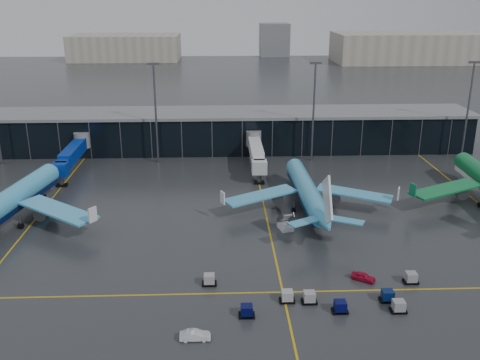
{
  "coord_description": "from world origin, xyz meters",
  "views": [
    {
      "loc": [
        1.04,
        -83.24,
        41.43
      ],
      "look_at": [
        5.0,
        18.0,
        6.0
      ],
      "focal_mm": 40.0,
      "sensor_mm": 36.0,
      "label": 1
    }
  ],
  "objects_px": {
    "service_van_red": "(363,277)",
    "service_van_white": "(195,335)",
    "airliner_arkefly": "(7,188)",
    "baggage_carts": "(324,297)",
    "airliner_klm_near": "(307,179)",
    "mobile_airstair": "(285,225)"
  },
  "relations": [
    {
      "from": "mobile_airstair",
      "to": "service_van_white",
      "type": "relative_size",
      "value": 0.93
    },
    {
      "from": "airliner_arkefly",
      "to": "airliner_klm_near",
      "type": "bearing_deg",
      "value": 15.23
    },
    {
      "from": "airliner_klm_near",
      "to": "service_van_white",
      "type": "xyz_separation_m",
      "value": [
        -20.82,
        -43.32,
        -5.62
      ]
    },
    {
      "from": "airliner_arkefly",
      "to": "service_van_red",
      "type": "relative_size",
      "value": 12.29
    },
    {
      "from": "baggage_carts",
      "to": "service_van_red",
      "type": "bearing_deg",
      "value": 37.95
    },
    {
      "from": "airliner_klm_near",
      "to": "service_van_white",
      "type": "bearing_deg",
      "value": -117.05
    },
    {
      "from": "mobile_airstair",
      "to": "service_van_white",
      "type": "xyz_separation_m",
      "value": [
        -15.4,
        -33.11,
        -0.12
      ]
    },
    {
      "from": "baggage_carts",
      "to": "airliner_klm_near",
      "type": "bearing_deg",
      "value": 85.26
    },
    {
      "from": "airliner_arkefly",
      "to": "baggage_carts",
      "type": "relative_size",
      "value": 1.39
    },
    {
      "from": "airliner_klm_near",
      "to": "baggage_carts",
      "type": "height_order",
      "value": "airliner_klm_near"
    },
    {
      "from": "airliner_arkefly",
      "to": "service_van_red",
      "type": "distance_m",
      "value": 66.48
    },
    {
      "from": "mobile_airstair",
      "to": "service_van_white",
      "type": "bearing_deg",
      "value": -129.47
    },
    {
      "from": "airliner_klm_near",
      "to": "service_van_red",
      "type": "height_order",
      "value": "airliner_klm_near"
    },
    {
      "from": "baggage_carts",
      "to": "mobile_airstair",
      "type": "distance_m",
      "value": 24.98
    },
    {
      "from": "airliner_arkefly",
      "to": "airliner_klm_near",
      "type": "relative_size",
      "value": 1.11
    },
    {
      "from": "baggage_carts",
      "to": "airliner_arkefly",
      "type": "bearing_deg",
      "value": 151.35
    },
    {
      "from": "service_van_red",
      "to": "service_van_white",
      "type": "distance_m",
      "value": 28.64
    },
    {
      "from": "airliner_klm_near",
      "to": "baggage_carts",
      "type": "xyz_separation_m",
      "value": [
        -2.91,
        -35.06,
        -5.51
      ]
    },
    {
      "from": "service_van_red",
      "to": "service_van_white",
      "type": "height_order",
      "value": "service_van_white"
    },
    {
      "from": "service_van_red",
      "to": "service_van_white",
      "type": "relative_size",
      "value": 0.95
    },
    {
      "from": "airliner_arkefly",
      "to": "baggage_carts",
      "type": "xyz_separation_m",
      "value": [
        54.45,
        -29.75,
        -6.23
      ]
    },
    {
      "from": "airliner_arkefly",
      "to": "mobile_airstair",
      "type": "xyz_separation_m",
      "value": [
        51.93,
        -4.9,
        -6.22
      ]
    }
  ]
}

